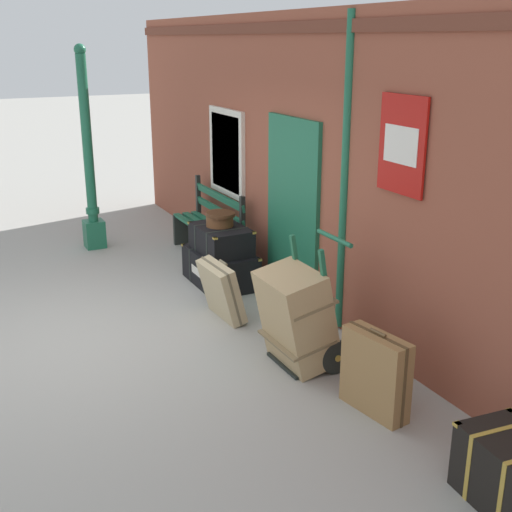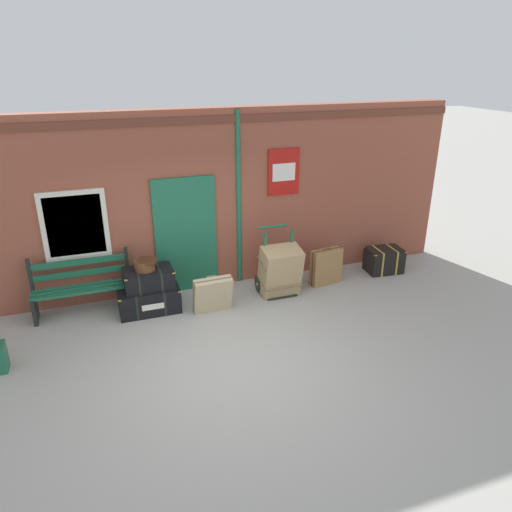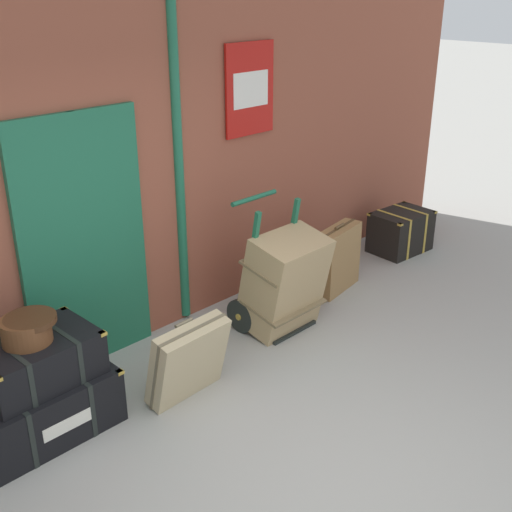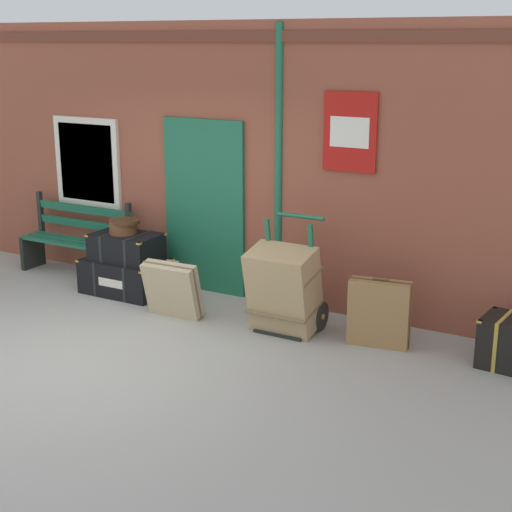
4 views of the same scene
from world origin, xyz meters
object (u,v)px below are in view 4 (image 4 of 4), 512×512
Objects in this scene: porters_trolley at (291,303)px; suitcase_tan at (379,313)px; steamer_trunk_base at (126,276)px; steamer_trunk_middle at (126,247)px; platform_bench at (77,241)px; round_hatbox at (123,226)px; suitcase_brown at (172,290)px; large_brown_trunk at (284,290)px.

porters_trolley reaches higher than suitcase_tan.
steamer_trunk_base is 1.23× the size of steamer_trunk_middle.
platform_bench is 4.23× the size of round_hatbox.
suitcase_brown is (2.03, -0.72, -0.12)m from platform_bench.
suitcase_tan is at bearing 9.32° from large_brown_trunk.
suitcase_tan is at bearing -0.51° from porters_trolley.
porters_trolley is (2.26, -0.07, -0.31)m from steamer_trunk_middle.
porters_trolley reaches higher than suitcase_brown.
porters_trolley reaches higher than large_brown_trunk.
porters_trolley is (3.32, -0.35, -0.17)m from platform_bench.
steamer_trunk_middle is at bearing 178.35° from porters_trolley.
platform_bench reaches higher than suitcase_tan.
round_hatbox is 2.34m from large_brown_trunk.
steamer_trunk_base is at bearing 178.47° from porters_trolley.
suitcase_brown is at bearing -19.45° from platform_bench.
suitcase_brown is at bearing -23.01° from steamer_trunk_base.
steamer_trunk_middle reaches higher than suitcase_brown.
platform_bench reaches higher than suitcase_brown.
round_hatbox reaches higher than suitcase_brown.
large_brown_trunk reaches higher than suitcase_brown.
porters_trolley is at bearing 179.49° from suitcase_tan.
platform_bench is at bearing 164.80° from steamer_trunk_middle.
large_brown_trunk is at bearing -170.68° from suitcase_tan.
suitcase_tan is (1.00, -0.01, 0.07)m from porters_trolley.
round_hatbox is at bearing 178.33° from porters_trolley.
large_brown_trunk is 1.32× the size of suitcase_tan.
platform_bench is at bearing 171.02° from large_brown_trunk.
platform_bench is 4.33m from suitcase_tan.
steamer_trunk_base is at bearing -15.81° from platform_bench.
steamer_trunk_base is 0.63m from round_hatbox.
platform_bench is 1.58× the size of steamer_trunk_base.
steamer_trunk_middle is 2.17× the size of round_hatbox.
suitcase_brown reaches higher than steamer_trunk_base.
platform_bench is 1.95× the size of steamer_trunk_middle.
suitcase_brown is at bearing -171.52° from large_brown_trunk.
steamer_trunk_base is 2.32m from large_brown_trunk.
porters_trolley is at bearing 15.80° from suitcase_brown.
suitcase_tan is at bearing -1.30° from steamer_trunk_middle.
large_brown_trunk is (2.29, -0.24, -0.36)m from round_hatbox.
suitcase_brown is 0.91× the size of suitcase_tan.
porters_trolley is at bearing -6.05° from platform_bench.
steamer_trunk_base is 2.67× the size of round_hatbox.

